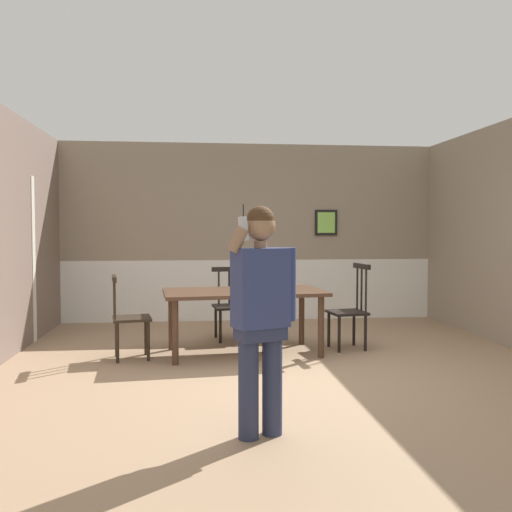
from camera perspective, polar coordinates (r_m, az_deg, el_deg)
ground_plane at (r=5.73m, az=2.63°, el=-11.69°), size 7.09×7.09×0.00m
room_back_partition at (r=8.75m, az=-0.58°, el=2.10°), size 5.92×0.17×2.76m
dining_table at (r=6.37m, az=-1.28°, el=-4.27°), size 1.89×1.13×0.73m
chair_near_window at (r=6.29m, az=-12.97°, el=-6.17°), size 0.47×0.47×0.92m
chair_by_doorway at (r=6.75m, az=9.63°, el=-5.42°), size 0.46×0.46×1.02m
chair_at_table_head at (r=7.24m, az=-2.53°, el=-4.98°), size 0.52×0.52×0.93m
person_figure at (r=3.81m, az=0.56°, el=-5.34°), size 0.49×0.32×1.59m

